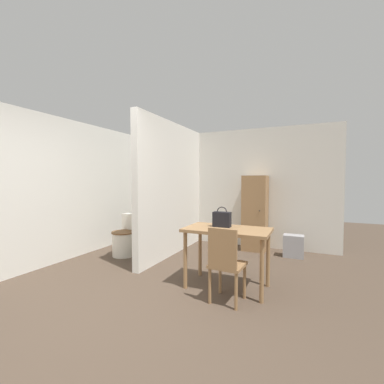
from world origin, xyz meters
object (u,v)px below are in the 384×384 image
(wooden_cabinet, at_px, (255,213))
(space_heater, at_px, (294,246))
(handbag, at_px, (222,219))
(toilet, at_px, (126,239))
(dining_table, at_px, (227,236))
(wooden_chair, at_px, (226,262))

(wooden_cabinet, distance_m, space_heater, 0.95)
(handbag, height_order, space_heater, handbag)
(handbag, distance_m, wooden_cabinet, 1.95)
(toilet, distance_m, handbag, 2.23)
(toilet, relative_size, space_heater, 1.85)
(dining_table, distance_m, handbag, 0.24)
(dining_table, height_order, space_heater, dining_table)
(wooden_chair, height_order, wooden_cabinet, wooden_cabinet)
(wooden_chair, height_order, handbag, handbag)
(wooden_chair, xyz_separation_m, toilet, (-2.29, 1.06, -0.17))
(wooden_cabinet, bearing_deg, dining_table, -89.52)
(dining_table, relative_size, wooden_cabinet, 0.73)
(handbag, bearing_deg, space_heater, 64.41)
(dining_table, relative_size, space_heater, 2.70)
(wooden_chair, distance_m, toilet, 2.53)
(toilet, height_order, space_heater, toilet)
(wooden_chair, xyz_separation_m, space_heater, (0.62, 2.23, -0.28))
(wooden_chair, relative_size, space_heater, 2.18)
(wooden_cabinet, relative_size, space_heater, 3.70)
(toilet, bearing_deg, wooden_chair, -24.94)
(wooden_cabinet, bearing_deg, space_heater, -15.75)
(dining_table, xyz_separation_m, space_heater, (0.73, 1.80, -0.48))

